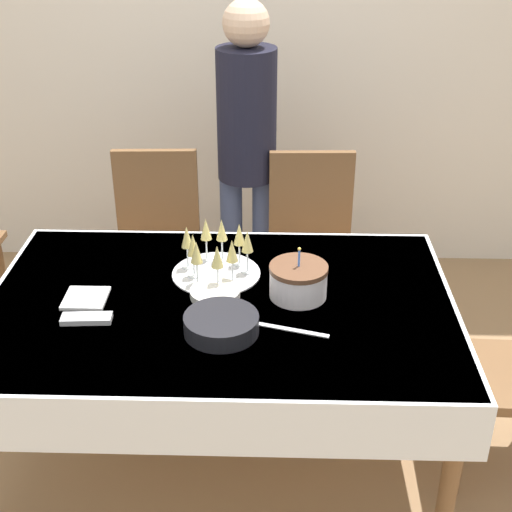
# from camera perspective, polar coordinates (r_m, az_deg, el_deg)

# --- Properties ---
(ground_plane) EXTENTS (12.00, 12.00, 0.00)m
(ground_plane) POSITION_cam_1_polar(r_m,az_deg,el_deg) (3.00, -2.55, -15.62)
(ground_plane) COLOR #93704C
(wall_back) EXTENTS (8.00, 0.05, 2.70)m
(wall_back) POSITION_cam_1_polar(r_m,az_deg,el_deg) (3.96, -1.17, 17.72)
(wall_back) COLOR silver
(wall_back) RESTS_ON ground_plane
(dining_table) EXTENTS (1.67, 1.10, 0.74)m
(dining_table) POSITION_cam_1_polar(r_m,az_deg,el_deg) (2.60, -2.84, -5.47)
(dining_table) COLOR white
(dining_table) RESTS_ON ground_plane
(dining_chair_far_left) EXTENTS (0.44, 0.44, 0.94)m
(dining_chair_far_left) POSITION_cam_1_polar(r_m,az_deg,el_deg) (3.45, -7.93, 1.05)
(dining_chair_far_left) COLOR brown
(dining_chair_far_left) RESTS_ON ground_plane
(dining_chair_far_right) EXTENTS (0.44, 0.44, 0.94)m
(dining_chair_far_right) POSITION_cam_1_polar(r_m,az_deg,el_deg) (3.40, 4.43, 0.89)
(dining_chair_far_right) COLOR brown
(dining_chair_far_right) RESTS_ON ground_plane
(birthday_cake) EXTENTS (0.21, 0.21, 0.20)m
(birthday_cake) POSITION_cam_1_polar(r_m,az_deg,el_deg) (2.54, 3.40, -2.00)
(birthday_cake) COLOR white
(birthday_cake) RESTS_ON dining_table
(champagne_tray) EXTENTS (0.34, 0.34, 0.18)m
(champagne_tray) POSITION_cam_1_polar(r_m,az_deg,el_deg) (2.66, -3.24, 0.29)
(champagne_tray) COLOR silver
(champagne_tray) RESTS_ON dining_table
(plate_stack_main) EXTENTS (0.25, 0.25, 0.06)m
(plate_stack_main) POSITION_cam_1_polar(r_m,az_deg,el_deg) (2.36, -2.79, -5.47)
(plate_stack_main) COLOR black
(plate_stack_main) RESTS_ON dining_table
(plate_stack_dessert) EXTENTS (0.18, 0.18, 0.03)m
(plate_stack_dessert) POSITION_cam_1_polar(r_m,az_deg,el_deg) (2.56, -3.30, -2.98)
(plate_stack_dessert) COLOR silver
(plate_stack_dessert) RESTS_ON dining_table
(cake_knife) EXTENTS (0.29, 0.10, 0.00)m
(cake_knife) POSITION_cam_1_polar(r_m,az_deg,el_deg) (2.39, 2.35, -5.83)
(cake_knife) COLOR silver
(cake_knife) RESTS_ON dining_table
(fork_pile) EXTENTS (0.17, 0.07, 0.02)m
(fork_pile) POSITION_cam_1_polar(r_m,az_deg,el_deg) (2.49, -13.40, -4.89)
(fork_pile) COLOR silver
(fork_pile) RESTS_ON dining_table
(napkin_pile) EXTENTS (0.15, 0.15, 0.01)m
(napkin_pile) POSITION_cam_1_polar(r_m,az_deg,el_deg) (2.61, -13.47, -3.30)
(napkin_pile) COLOR white
(napkin_pile) RESTS_ON dining_table
(person_standing) EXTENTS (0.28, 0.28, 1.60)m
(person_standing) POSITION_cam_1_polar(r_m,az_deg,el_deg) (3.41, -0.74, 9.28)
(person_standing) COLOR #3F4C72
(person_standing) RESTS_ON ground_plane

